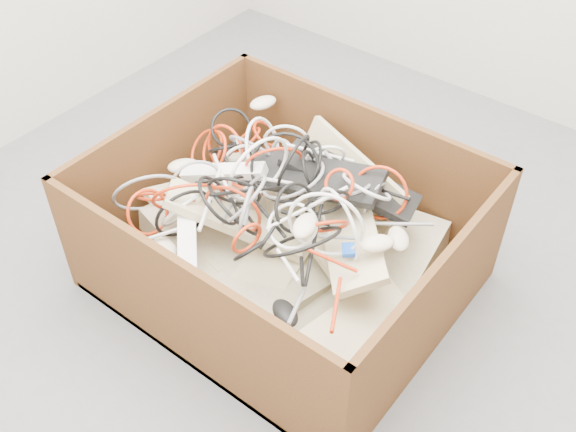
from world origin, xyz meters
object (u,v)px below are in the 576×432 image
Objects in this scene: power_strip_right at (187,235)px; vga_plug at (348,250)px; cardboard_box at (281,252)px; power_strip_left at (224,173)px.

vga_plug is at bearing 74.57° from power_strip_right.
cardboard_box is at bearing -136.57° from vga_plug.
vga_plug is (0.30, -0.05, 0.24)m from cardboard_box.
cardboard_box is at bearing -19.74° from power_strip_left.
cardboard_box is 0.35m from power_strip_left.
vga_plug is (0.55, -0.04, -0.00)m from power_strip_left.
power_strip_left is 0.30m from power_strip_right.
power_strip_right is 6.64× the size of vga_plug.
power_strip_right is at bearing -93.16° from power_strip_left.
cardboard_box reaches higher than vga_plug.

